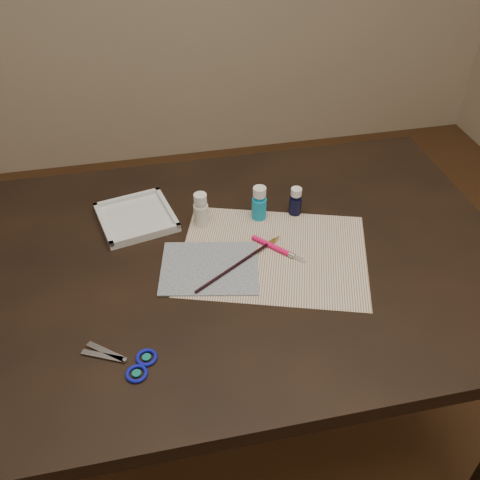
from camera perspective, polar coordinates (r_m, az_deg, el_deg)
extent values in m
cube|color=#422614|center=(1.86, 0.00, -19.46)|extent=(3.50, 3.50, 0.02)
cube|color=black|center=(1.54, 0.00, -12.18)|extent=(1.30, 0.90, 0.75)
cube|color=silver|center=(1.27, 3.61, -1.53)|extent=(0.52, 0.45, 0.00)
cube|color=black|center=(1.23, -3.27, -2.97)|extent=(0.25, 0.22, 0.00)
cylinder|color=silver|center=(1.34, -4.19, 3.27)|extent=(0.05, 0.05, 0.09)
cylinder|color=#118DC1|center=(1.35, 2.06, 3.97)|extent=(0.05, 0.05, 0.09)
cylinder|color=black|center=(1.38, 5.95, 4.13)|extent=(0.03, 0.03, 0.08)
cube|color=silver|center=(1.39, -11.01, 2.41)|extent=(0.21, 0.21, 0.02)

